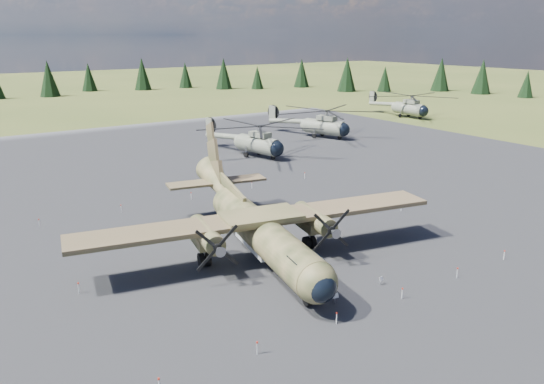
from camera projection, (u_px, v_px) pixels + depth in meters
ground at (271, 244)px, 46.72m from camera, size 500.00×500.00×0.00m
apron at (217, 214)px, 54.67m from camera, size 120.00×120.00×0.04m
transport_plane at (256, 222)px, 43.79m from camera, size 30.16×27.09×9.96m
helicopter_near at (258, 134)px, 79.14m from camera, size 22.89×24.30×4.88m
helicopter_mid at (324, 118)px, 94.04m from camera, size 25.09×25.37×5.01m
helicopter_far at (410, 102)px, 117.18m from camera, size 20.04×23.44×5.01m
info_placard_left at (335, 297)px, 36.36m from camera, size 0.50×0.28×0.74m
info_placard_right at (381, 280)px, 39.06m from camera, size 0.43×0.27×0.64m
barrier_fence at (267, 240)px, 46.27m from camera, size 33.12×29.62×0.85m
treeline at (224, 193)px, 45.00m from camera, size 300.56×290.81×10.92m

